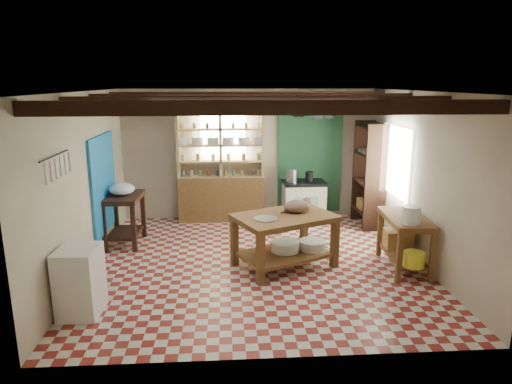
{
  "coord_description": "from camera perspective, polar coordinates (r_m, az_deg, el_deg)",
  "views": [
    {
      "loc": [
        -0.46,
        -6.59,
        2.74
      ],
      "look_at": [
        0.01,
        0.3,
        1.06
      ],
      "focal_mm": 32.0,
      "sensor_mm": 36.0,
      "label": 1
    }
  ],
  "objects": [
    {
      "name": "window_right",
      "position": [
        8.24,
        17.09,
        3.72
      ],
      "size": [
        0.02,
        1.3,
        1.2
      ],
      "primitive_type": "cube",
      "color": "silver",
      "rests_on": "wall_right"
    },
    {
      "name": "wall_back",
      "position": [
        9.21,
        -0.98,
        4.69
      ],
      "size": [
        5.0,
        0.04,
        2.6
      ],
      "primitive_type": "cube",
      "color": "#BCB097",
      "rests_on": "floor"
    },
    {
      "name": "blue_wall_patch",
      "position": [
        7.92,
        -18.5,
        1.02
      ],
      "size": [
        0.04,
        1.4,
        1.6
      ],
      "primitive_type": "cube",
      "color": "#186EB8",
      "rests_on": "wall_left"
    },
    {
      "name": "wall_right",
      "position": [
        7.36,
        19.91,
        1.57
      ],
      "size": [
        0.04,
        5.0,
        2.6
      ],
      "primitive_type": "cube",
      "color": "#BCB097",
      "rests_on": "floor"
    },
    {
      "name": "shelving_unit",
      "position": [
        9.05,
        -4.4,
        3.2
      ],
      "size": [
        1.7,
        0.34,
        2.2
      ],
      "primitive_type": "cube",
      "color": "tan",
      "rests_on": "floor"
    },
    {
      "name": "pot_rack",
      "position": [
        8.82,
        7.41,
        9.93
      ],
      "size": [
        0.86,
        0.12,
        0.36
      ],
      "primitive_type": "cube",
      "color": "black",
      "rests_on": "ceiling"
    },
    {
      "name": "stove",
      "position": [
        9.17,
        5.97,
        -1.13
      ],
      "size": [
        0.84,
        0.58,
        0.81
      ],
      "primitive_type": "cube",
      "rotation": [
        0.0,
        0.0,
        0.02
      ],
      "color": "silver",
      "rests_on": "floor"
    },
    {
      "name": "kettle_right",
      "position": [
        9.08,
        6.67,
        1.94
      ],
      "size": [
        0.15,
        0.15,
        0.19
      ],
      "primitive_type": "cylinder",
      "rotation": [
        0.0,
        0.0,
        0.02
      ],
      "color": "black",
      "rests_on": "stove"
    },
    {
      "name": "basin_large",
      "position": [
        7.02,
        3.67,
        -6.78
      ],
      "size": [
        0.58,
        0.58,
        0.15
      ],
      "primitive_type": "cylinder",
      "rotation": [
        0.0,
        0.0,
        0.44
      ],
      "color": "white",
      "rests_on": "work_table"
    },
    {
      "name": "utensil_rail",
      "position": [
        5.82,
        -23.77,
        3.01
      ],
      "size": [
        0.06,
        0.9,
        0.28
      ],
      "primitive_type": "cube",
      "color": "black",
      "rests_on": "wall_left"
    },
    {
      "name": "basin_small",
      "position": [
        7.12,
        7.06,
        -6.6
      ],
      "size": [
        0.54,
        0.54,
        0.14
      ],
      "primitive_type": "cylinder",
      "rotation": [
        0.0,
        0.0,
        0.44
      ],
      "color": "white",
      "rests_on": "work_table"
    },
    {
      "name": "enamel_bowl",
      "position": [
        7.98,
        -16.38,
        0.36
      ],
      "size": [
        0.43,
        0.43,
        0.21
      ],
      "primitive_type": "ellipsoid",
      "rotation": [
        0.0,
        0.0,
        -0.04
      ],
      "color": "white",
      "rests_on": "prep_table"
    },
    {
      "name": "wicker_basket",
      "position": [
        7.46,
        17.31,
        -5.62
      ],
      "size": [
        0.42,
        0.35,
        0.28
      ],
      "primitive_type": "cube",
      "rotation": [
        0.0,
        0.0,
        -0.07
      ],
      "color": "#A37741",
      "rests_on": "right_counter"
    },
    {
      "name": "work_table",
      "position": [
        6.92,
        3.56,
        -6.1
      ],
      "size": [
        1.69,
        1.46,
        0.8
      ],
      "primitive_type": "cube",
      "rotation": [
        0.0,
        0.0,
        0.44
      ],
      "color": "brown",
      "rests_on": "floor"
    },
    {
      "name": "kettle_left",
      "position": [
        9.01,
        4.49,
        2.1
      ],
      "size": [
        0.22,
        0.22,
        0.25
      ],
      "primitive_type": "cylinder",
      "rotation": [
        0.0,
        0.0,
        0.02
      ],
      "color": "#A3A3AA",
      "rests_on": "stove"
    },
    {
      "name": "floor",
      "position": [
        7.15,
        0.09,
        -8.94
      ],
      "size": [
        5.0,
        5.0,
        0.02
      ],
      "primitive_type": "cube",
      "color": "maroon",
      "rests_on": "ground"
    },
    {
      "name": "steel_tray",
      "position": [
        6.58,
        1.26,
        -3.36
      ],
      "size": [
        0.45,
        0.45,
        0.02
      ],
      "primitive_type": "cylinder",
      "rotation": [
        0.0,
        0.0,
        0.44
      ],
      "color": "#A3A3AA",
      "rests_on": "work_table"
    },
    {
      "name": "cat",
      "position": [
        6.94,
        5.14,
        -1.78
      ],
      "size": [
        0.51,
        0.49,
        0.18
      ],
      "primitive_type": "ellipsoid",
      "rotation": [
        0.0,
        0.0,
        0.61
      ],
      "color": "#8F6B53",
      "rests_on": "work_table"
    },
    {
      "name": "wall_left",
      "position": [
        7.05,
        -20.64,
        0.99
      ],
      "size": [
        0.04,
        5.0,
        2.6
      ],
      "primitive_type": "cube",
      "color": "#BCB097",
      "rests_on": "floor"
    },
    {
      "name": "tall_rack",
      "position": [
        8.99,
        13.94,
        2.12
      ],
      "size": [
        0.4,
        0.86,
        2.0
      ],
      "primitive_type": "cube",
      "color": "black",
      "rests_on": "floor"
    },
    {
      "name": "wall_front",
      "position": [
        4.36,
        2.37,
        -5.65
      ],
      "size": [
        5.0,
        0.04,
        2.6
      ],
      "primitive_type": "cube",
      "color": "#BCB097",
      "rests_on": "floor"
    },
    {
      "name": "right_counter",
      "position": [
        7.17,
        18.03,
        -6.02
      ],
      "size": [
        0.64,
        1.17,
        0.81
      ],
      "primitive_type": "cube",
      "rotation": [
        0.0,
        0.0,
        -0.07
      ],
      "color": "brown",
      "rests_on": "floor"
    },
    {
      "name": "window_back",
      "position": [
        9.13,
        -4.14,
        7.1
      ],
      "size": [
        0.9,
        0.02,
        0.8
      ],
      "primitive_type": "cube",
      "color": "silver",
      "rests_on": "wall_back"
    },
    {
      "name": "white_cabinet",
      "position": [
        5.94,
        -21.15,
        -10.37
      ],
      "size": [
        0.49,
        0.57,
        0.83
      ],
      "primitive_type": "cube",
      "rotation": [
        0.0,
        0.0,
        -0.05
      ],
      "color": "white",
      "rests_on": "floor"
    },
    {
      "name": "ceiling",
      "position": [
        6.6,
        0.1,
        12.46
      ],
      "size": [
        5.0,
        5.0,
        0.02
      ],
      "primitive_type": "cube",
      "color": "#45454A",
      "rests_on": "wall_back"
    },
    {
      "name": "ceiling_beams",
      "position": [
        6.61,
        0.1,
        11.42
      ],
      "size": [
        5.0,
        3.8,
        0.15
      ],
      "primitive_type": "cube",
      "color": "black",
      "rests_on": "ceiling"
    },
    {
      "name": "prep_table",
      "position": [
        8.12,
        -16.13,
        -3.36
      ],
      "size": [
        0.62,
        0.88,
        0.87
      ],
      "primitive_type": "cube",
      "rotation": [
        0.0,
        0.0,
        -0.04
      ],
      "color": "black",
      "rests_on": "floor"
    },
    {
      "name": "white_bucket",
      "position": [
        6.69,
        18.86,
        -2.75
      ],
      "size": [
        0.26,
        0.26,
        0.25
      ],
      "primitive_type": "cylinder",
      "rotation": [
        0.0,
        0.0,
        -0.07
      ],
      "color": "white",
      "rests_on": "right_counter"
    },
    {
      "name": "green_wall_patch",
      "position": [
        9.34,
        6.74,
        4.4
      ],
      "size": [
        1.3,
        0.04,
        2.3
      ],
      "primitive_type": "cube",
      "color": "#1E4D2E",
      "rests_on": "wall_back"
    },
    {
      "name": "yellow_tub",
      "position": [
        6.8,
        19.13,
        -7.94
      ],
      "size": [
        0.31,
        0.31,
        0.21
      ],
      "primitive_type": "cylinder",
      "rotation": [
        0.0,
        0.0,
        -0.07
      ],
      "color": "yellow",
      "rests_on": "right_counter"
    }
  ]
}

